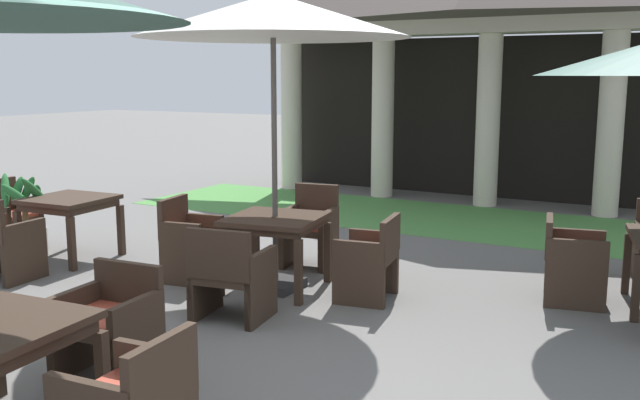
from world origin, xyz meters
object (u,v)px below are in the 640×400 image
Objects in this scene: patio_table_mid_right at (69,206)px; patio_chair_far_back_east at (370,259)px; patio_chair_near_foreground_north at (110,324)px; patio_umbrella_far_back at (273,18)px; patio_chair_far_back_west at (189,241)px; potted_palm_left_edge at (26,229)px; patio_chair_mid_left_west at (572,261)px; patio_chair_mid_right_south at (1,241)px; patio_table_far_back at (275,226)px; patio_chair_far_back_north at (310,229)px; patio_chair_far_back_south at (231,276)px; patio_chair_mid_right_west at (10,219)px.

patio_table_mid_right is 1.14× the size of patio_chair_far_back_east.
patio_chair_near_foreground_north is 3.35m from patio_umbrella_far_back.
potted_palm_left_edge is (-2.39, -0.15, -0.09)m from patio_chair_far_back_west.
patio_chair_mid_left_west is 0.89× the size of patio_chair_mid_right_south.
patio_table_far_back is 1.18× the size of patio_chair_far_back_west.
patio_chair_mid_right_south is 0.90× the size of potted_palm_left_edge.
patio_chair_mid_right_south is 1.01× the size of patio_chair_far_back_north.
patio_chair_far_back_east reaches higher than patio_table_far_back.
patio_chair_near_foreground_north is 4.08m from potted_palm_left_edge.
patio_chair_far_back_east is (3.78, 0.31, -0.24)m from patio_table_mid_right.
potted_palm_left_edge is at bearing 124.21° from patio_chair_mid_right_south.
patio_chair_mid_right_west is at bearing 159.67° from patio_chair_far_back_south.
patio_chair_mid_right_west is 0.42m from potted_palm_left_edge.
patio_chair_far_back_west is 2.40m from potted_palm_left_edge.
patio_chair_mid_right_south is 2.89m from patio_chair_far_back_south.
patio_chair_near_foreground_north is 4.48m from patio_chair_mid_right_west.
patio_chair_far_back_south is (2.89, 0.15, -0.02)m from patio_chair_mid_right_south.
patio_chair_mid_left_west is 0.90× the size of patio_chair_far_back_north.
patio_chair_far_back_west reaches higher than patio_chair_far_back_south.
patio_chair_mid_right_south is 0.89× the size of patio_table_far_back.
patio_table_mid_right is at bearing -176.90° from patio_table_far_back.
patio_chair_mid_right_west is 4.02m from patio_chair_far_back_south.
patio_chair_mid_right_south reaches higher than patio_chair_far_back_south.
patio_chair_far_back_north is at bearing -89.69° from patio_chair_near_foreground_north.
potted_palm_left_edge is (-4.37, -0.47, -0.07)m from patio_chair_far_back_east.
patio_table_far_back is 2.06m from patio_umbrella_far_back.
patio_chair_far_back_east is at bearing 45.21° from patio_chair_far_back_south.
patio_table_far_back is 1.04m from patio_chair_far_back_south.
patio_chair_far_back_west is at bearing 90.00° from patio_chair_far_back_east.
patio_table_mid_right is (-2.91, 2.26, 0.25)m from patio_chair_near_foreground_north.
patio_chair_mid_left_west is 0.93× the size of patio_chair_far_back_west.
patio_chair_far_back_east is at bearing 15.63° from patio_chair_mid_right_south.
patio_table_far_back is 1.26× the size of patio_chair_far_back_east.
potted_palm_left_edge is (0.41, -0.10, -0.07)m from patio_chair_mid_right_west.
patio_chair_mid_left_west reaches higher than patio_table_mid_right.
patio_chair_mid_left_west is 0.92× the size of patio_chair_mid_right_west.
patio_chair_mid_left_west is at bearing 171.55° from patio_chair_far_back_north.
patio_umbrella_far_back reaches higher than patio_chair_far_back_north.
patio_chair_far_back_west is at bearing 45.12° from patio_chair_far_back_north.
patio_chair_far_back_east is 4.39m from potted_palm_left_edge.
patio_chair_near_foreground_north is 2.51m from patio_chair_far_back_west.
patio_chair_far_back_west is 1.42m from patio_chair_far_back_south.
patio_table_mid_right is 0.92× the size of potted_palm_left_edge.
patio_table_far_back is at bearing 90.00° from patio_chair_far_back_south.
patio_chair_mid_right_south is at bearing -28.26° from patio_chair_near_foreground_north.
patio_chair_far_back_south is at bearing 44.81° from patio_chair_far_back_west.
patio_umbrella_far_back is at bearing 3.10° from patio_table_mid_right.
potted_palm_left_edge reaches higher than patio_chair_far_back_west.
patio_chair_mid_right_south is at bearing -69.61° from patio_chair_far_back_west.
patio_chair_far_back_west is (-0.99, -0.16, -2.29)m from patio_umbrella_far_back.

